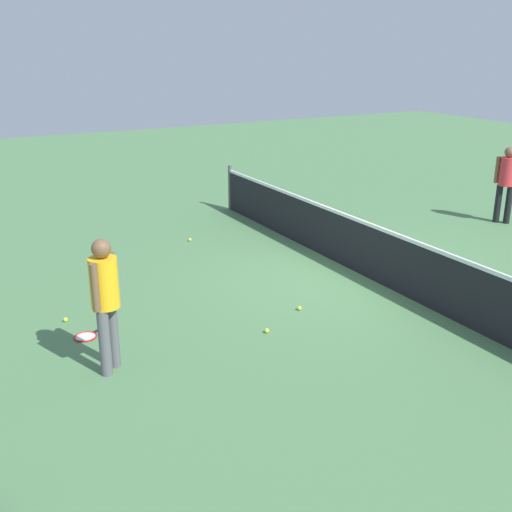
{
  "coord_description": "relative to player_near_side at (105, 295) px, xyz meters",
  "views": [
    {
      "loc": [
        8.1,
        -6.52,
        3.85
      ],
      "look_at": [
        0.64,
        -2.4,
        0.9
      ],
      "focal_mm": 43.54,
      "sensor_mm": 36.0,
      "label": 1
    }
  ],
  "objects": [
    {
      "name": "tennis_ball_baseline",
      "position": [
        -1.7,
        -0.18,
        -0.98
      ],
      "size": [
        0.07,
        0.07,
        0.07
      ],
      "primitive_type": "sphere",
      "color": "#C6E033",
      "rests_on": "ground_plane"
    },
    {
      "name": "tennis_racket_near_player",
      "position": [
        -1.06,
        -0.03,
        -1.0
      ],
      "size": [
        0.43,
        0.59,
        0.03
      ],
      "color": "red",
      "rests_on": "ground_plane"
    },
    {
      "name": "tennis_ball_midcourt",
      "position": [
        -4.38,
        2.93,
        -0.98
      ],
      "size": [
        0.07,
        0.07,
        0.07
      ],
      "primitive_type": "sphere",
      "color": "#C6E033",
      "rests_on": "ground_plane"
    },
    {
      "name": "ground_plane",
      "position": [
        -1.28,
        4.8,
        -1.01
      ],
      "size": [
        40.0,
        40.0,
        0.0
      ],
      "primitive_type": "plane",
      "color": "#4C7A4C"
    },
    {
      "name": "player_far_side",
      "position": [
        -2.28,
        9.6,
        0.0
      ],
      "size": [
        0.48,
        0.47,
        1.7
      ],
      "color": "black",
      "rests_on": "ground_plane"
    },
    {
      "name": "court_net",
      "position": [
        -1.28,
        4.8,
        -0.51
      ],
      "size": [
        10.09,
        0.09,
        1.07
      ],
      "color": "#4C4C51",
      "rests_on": "ground_plane"
    },
    {
      "name": "player_near_side",
      "position": [
        0.0,
        0.0,
        0.0
      ],
      "size": [
        0.48,
        0.48,
        1.7
      ],
      "color": "#595960",
      "rests_on": "ground_plane"
    },
    {
      "name": "tennis_ball_near_player",
      "position": [
        -0.4,
        3.02,
        -0.98
      ],
      "size": [
        0.07,
        0.07,
        0.07
      ],
      "primitive_type": "sphere",
      "color": "#C6E033",
      "rests_on": "ground_plane"
    },
    {
      "name": "tennis_ball_by_net",
      "position": [
        0.03,
        2.2,
        -0.98
      ],
      "size": [
        0.07,
        0.07,
        0.07
      ],
      "primitive_type": "sphere",
      "color": "#C6E033",
      "rests_on": "ground_plane"
    }
  ]
}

